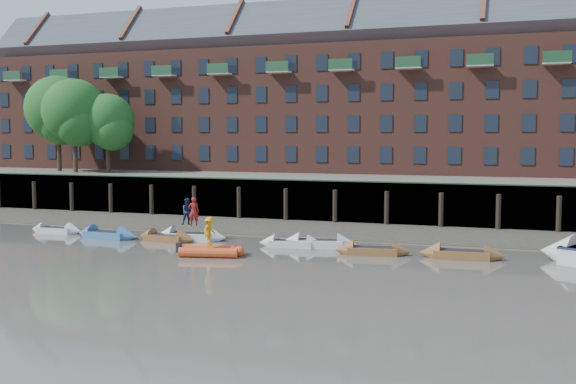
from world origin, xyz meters
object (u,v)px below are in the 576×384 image
at_px(rib_tender, 213,251).
at_px(person_rib_crew, 209,231).
at_px(person_rower_a, 194,211).
at_px(rowboat_1, 107,235).
at_px(rowboat_4, 291,243).
at_px(rowboat_5, 318,243).
at_px(rowboat_3, 191,236).
at_px(rowboat_0, 56,230).
at_px(person_rower_b, 188,212).
at_px(rowboat_2, 166,238).
at_px(rowboat_7, 462,254).
at_px(rowboat_6, 373,251).

height_order(rib_tender, person_rib_crew, person_rib_crew).
xyz_separation_m(person_rower_a, person_rib_crew, (3.32, -4.63, -0.48)).
bearing_deg(rowboat_1, rowboat_4, 6.76).
xyz_separation_m(rowboat_5, person_rower_a, (-8.36, -0.02, 1.63)).
bearing_deg(rowboat_3, rowboat_5, -4.08).
xyz_separation_m(rowboat_0, rowboat_4, (17.28, -0.18, 0.00)).
relative_size(rib_tender, person_rower_b, 2.11).
relative_size(rowboat_2, rowboat_4, 1.04).
xyz_separation_m(rowboat_7, person_rower_b, (-17.44, 1.30, 1.58)).
relative_size(rowboat_3, rowboat_7, 1.05).
height_order(rowboat_0, rowboat_3, rowboat_3).
bearing_deg(rowboat_4, rowboat_0, 172.67).
bearing_deg(rowboat_2, rowboat_7, 5.73).
bearing_deg(person_rower_a, rowboat_1, -15.19).
relative_size(rowboat_4, rowboat_7, 0.89).
height_order(rowboat_2, person_rower_b, person_rower_b).
xyz_separation_m(rowboat_2, rowboat_3, (1.28, 0.89, 0.03)).
distance_m(rowboat_5, person_rib_crew, 6.95).
xyz_separation_m(rowboat_2, rowboat_6, (13.51, -0.48, 0.01)).
xyz_separation_m(rowboat_2, rowboat_4, (8.27, 0.56, -0.01)).
distance_m(rowboat_1, rowboat_4, 12.58).
xyz_separation_m(rowboat_3, rib_tender, (3.78, -4.64, 0.02)).
bearing_deg(person_rib_crew, rib_tender, -95.35).
bearing_deg(rib_tender, rowboat_3, 117.16).
bearing_deg(rowboat_1, rowboat_7, 3.52).
height_order(rowboat_3, rowboat_7, rowboat_3).
xyz_separation_m(rowboat_1, person_rib_crew, (9.11, -3.52, 1.15)).
bearing_deg(rowboat_1, rowboat_3, 14.25).
bearing_deg(person_rib_crew, rowboat_7, -68.52).
relative_size(rowboat_7, person_rower_b, 2.67).
bearing_deg(rib_tender, person_rib_crew, 155.88).
height_order(rowboat_5, rowboat_7, rowboat_5).
bearing_deg(rowboat_5, rowboat_3, 169.45).
relative_size(rowboat_0, rowboat_1, 0.87).
distance_m(rowboat_6, rowboat_7, 4.91).
xyz_separation_m(rowboat_0, person_rower_b, (9.97, 0.43, 1.62)).
bearing_deg(rowboat_4, rowboat_3, 170.53).
xyz_separation_m(rowboat_5, rowboat_6, (3.64, -1.43, -0.02)).
distance_m(rowboat_2, rowboat_6, 13.52).
relative_size(rowboat_6, rib_tender, 1.21).
relative_size(person_rower_a, person_rib_crew, 1.15).
bearing_deg(person_rower_a, rowboat_6, 147.26).
relative_size(rowboat_5, rowboat_7, 1.03).
height_order(rowboat_1, rowboat_4, rowboat_1).
bearing_deg(rowboat_6, person_rower_a, 165.30).
xyz_separation_m(rowboat_6, person_rower_b, (-12.54, 1.64, 1.60)).
bearing_deg(person_rower_b, rib_tender, -87.44).
distance_m(rowboat_5, person_rower_a, 8.52).
height_order(rowboat_6, person_rib_crew, person_rib_crew).
bearing_deg(rowboat_7, rowboat_2, 177.10).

